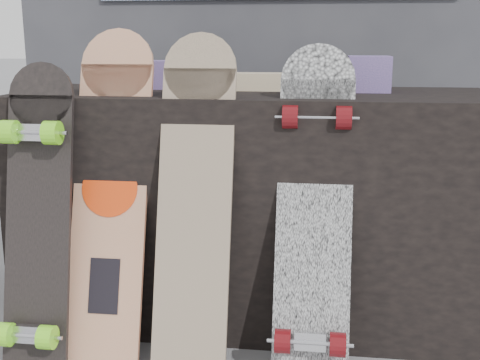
# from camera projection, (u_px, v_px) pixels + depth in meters

# --- Properties ---
(vendor_table) EXTENTS (1.60, 0.60, 0.80)m
(vendor_table) POSITION_uv_depth(u_px,v_px,m) (255.00, 205.00, 2.14)
(vendor_table) COLOR black
(vendor_table) RESTS_ON ground
(booth) EXTENTS (2.40, 0.22, 2.20)m
(booth) POSITION_uv_depth(u_px,v_px,m) (276.00, 12.00, 2.80)
(booth) COLOR #36353B
(booth) RESTS_ON ground
(merch_box_purple) EXTENTS (0.18, 0.12, 0.10)m
(merch_box_purple) POSITION_uv_depth(u_px,v_px,m) (146.00, 74.00, 2.19)
(merch_box_purple) COLOR navy
(merch_box_purple) RESTS_ON vendor_table
(merch_box_small) EXTENTS (0.14, 0.14, 0.12)m
(merch_box_small) POSITION_uv_depth(u_px,v_px,m) (369.00, 74.00, 2.05)
(merch_box_small) COLOR navy
(merch_box_small) RESTS_ON vendor_table
(merch_box_flat) EXTENTS (0.22, 0.10, 0.06)m
(merch_box_flat) POSITION_uv_depth(u_px,v_px,m) (250.00, 82.00, 2.11)
(merch_box_flat) COLOR #D1B78C
(merch_box_flat) RESTS_ON vendor_table
(longboard_geisha) EXTENTS (0.23, 0.33, 1.01)m
(longboard_geisha) POSITION_uv_depth(u_px,v_px,m) (111.00, 184.00, 1.88)
(longboard_geisha) COLOR tan
(longboard_geisha) RESTS_ON ground
(longboard_celtic) EXTENTS (0.22, 0.31, 1.00)m
(longboard_celtic) POSITION_uv_depth(u_px,v_px,m) (195.00, 193.00, 1.79)
(longboard_celtic) COLOR beige
(longboard_celtic) RESTS_ON ground
(longboard_cascadia) EXTENTS (0.22, 0.37, 0.97)m
(longboard_cascadia) POSITION_uv_depth(u_px,v_px,m) (314.00, 205.00, 1.77)
(longboard_cascadia) COLOR white
(longboard_cascadia) RESTS_ON ground
(skateboard_dark) EXTENTS (0.20, 0.28, 0.91)m
(skateboard_dark) POSITION_uv_depth(u_px,v_px,m) (36.00, 213.00, 1.80)
(skateboard_dark) COLOR black
(skateboard_dark) RESTS_ON ground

